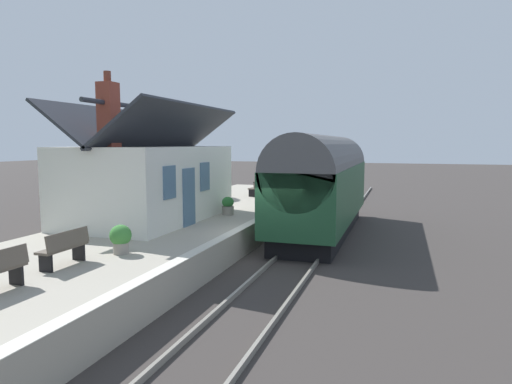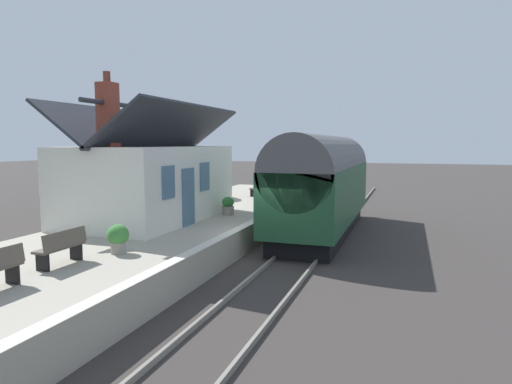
{
  "view_description": "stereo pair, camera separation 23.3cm",
  "coord_description": "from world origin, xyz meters",
  "px_view_note": "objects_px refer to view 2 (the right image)",
  "views": [
    {
      "loc": [
        -14.58,
        -4.18,
        3.95
      ],
      "look_at": [
        2.74,
        1.5,
        1.98
      ],
      "focal_mm": 31.33,
      "sensor_mm": 36.0,
      "label": 1
    },
    {
      "loc": [
        -14.51,
        -4.4,
        3.95
      ],
      "look_at": [
        2.74,
        1.5,
        1.98
      ],
      "focal_mm": 31.33,
      "sensor_mm": 36.0,
      "label": 2
    }
  ],
  "objects_px": {
    "station_building": "(150,180)",
    "tree_distant": "(161,136)",
    "bench_near_building": "(258,188)",
    "planter_edge_near": "(228,206)",
    "train": "(323,184)",
    "bench_by_lamp": "(62,246)",
    "planter_corner_building": "(118,238)",
    "station_sign_board": "(279,178)"
  },
  "relations": [
    {
      "from": "station_sign_board",
      "to": "tree_distant",
      "type": "bearing_deg",
      "value": 84.88
    },
    {
      "from": "station_building",
      "to": "bench_near_building",
      "type": "bearing_deg",
      "value": -9.26
    },
    {
      "from": "tree_distant",
      "to": "planter_edge_near",
      "type": "bearing_deg",
      "value": -131.62
    },
    {
      "from": "station_building",
      "to": "bench_by_lamp",
      "type": "height_order",
      "value": "station_building"
    },
    {
      "from": "bench_by_lamp",
      "to": "tree_distant",
      "type": "xyz_separation_m",
      "value": [
        14.53,
        5.8,
        2.94
      ]
    },
    {
      "from": "planter_edge_near",
      "to": "station_building",
      "type": "bearing_deg",
      "value": 129.92
    },
    {
      "from": "bench_near_building",
      "to": "planter_corner_building",
      "type": "xyz_separation_m",
      "value": [
        -14.07,
        -0.74,
        -0.04
      ]
    },
    {
      "from": "planter_corner_building",
      "to": "planter_edge_near",
      "type": "height_order",
      "value": "planter_corner_building"
    },
    {
      "from": "bench_by_lamp",
      "to": "planter_corner_building",
      "type": "bearing_deg",
      "value": -21.23
    },
    {
      "from": "station_building",
      "to": "tree_distant",
      "type": "relative_size",
      "value": 1.15
    },
    {
      "from": "train",
      "to": "station_sign_board",
      "type": "bearing_deg",
      "value": 42.53
    },
    {
      "from": "train",
      "to": "bench_near_building",
      "type": "distance_m",
      "value": 6.73
    },
    {
      "from": "train",
      "to": "station_building",
      "type": "xyz_separation_m",
      "value": [
        -4.13,
        6.09,
        0.32
      ]
    },
    {
      "from": "station_building",
      "to": "planter_edge_near",
      "type": "distance_m",
      "value": 3.41
    },
    {
      "from": "bench_near_building",
      "to": "bench_by_lamp",
      "type": "bearing_deg",
      "value": -179.39
    },
    {
      "from": "train",
      "to": "planter_edge_near",
      "type": "bearing_deg",
      "value": 119.64
    },
    {
      "from": "train",
      "to": "station_building",
      "type": "height_order",
      "value": "station_building"
    },
    {
      "from": "train",
      "to": "bench_near_building",
      "type": "relative_size",
      "value": 7.71
    },
    {
      "from": "station_building",
      "to": "planter_corner_building",
      "type": "bearing_deg",
      "value": -156.81
    },
    {
      "from": "bench_by_lamp",
      "to": "planter_corner_building",
      "type": "relative_size",
      "value": 1.75
    },
    {
      "from": "station_building",
      "to": "bench_by_lamp",
      "type": "xyz_separation_m",
      "value": [
        -6.59,
        -1.63,
        -1.09
      ]
    },
    {
      "from": "bench_near_building",
      "to": "bench_by_lamp",
      "type": "distance_m",
      "value": 15.53
    },
    {
      "from": "bench_near_building",
      "to": "planter_edge_near",
      "type": "height_order",
      "value": "bench_near_building"
    },
    {
      "from": "planter_edge_near",
      "to": "station_sign_board",
      "type": "height_order",
      "value": "station_sign_board"
    },
    {
      "from": "planter_corner_building",
      "to": "tree_distant",
      "type": "relative_size",
      "value": 0.12
    },
    {
      "from": "planter_edge_near",
      "to": "tree_distant",
      "type": "bearing_deg",
      "value": 48.38
    },
    {
      "from": "station_sign_board",
      "to": "tree_distant",
      "type": "relative_size",
      "value": 0.24
    },
    {
      "from": "station_building",
      "to": "station_sign_board",
      "type": "height_order",
      "value": "station_building"
    },
    {
      "from": "station_building",
      "to": "tree_distant",
      "type": "distance_m",
      "value": 9.17
    },
    {
      "from": "station_building",
      "to": "bench_by_lamp",
      "type": "distance_m",
      "value": 6.87
    },
    {
      "from": "planter_corner_building",
      "to": "planter_edge_near",
      "type": "xyz_separation_m",
      "value": [
        7.18,
        -0.26,
        -0.06
      ]
    },
    {
      "from": "train",
      "to": "station_building",
      "type": "relative_size",
      "value": 1.44
    },
    {
      "from": "bench_by_lamp",
      "to": "planter_edge_near",
      "type": "height_order",
      "value": "bench_by_lamp"
    },
    {
      "from": "planter_corner_building",
      "to": "station_sign_board",
      "type": "bearing_deg",
      "value": -4.61
    },
    {
      "from": "train",
      "to": "bench_by_lamp",
      "type": "height_order",
      "value": "train"
    },
    {
      "from": "bench_near_building",
      "to": "planter_corner_building",
      "type": "height_order",
      "value": "bench_near_building"
    },
    {
      "from": "bench_near_building",
      "to": "planter_edge_near",
      "type": "xyz_separation_m",
      "value": [
        -6.89,
        -1.0,
        -0.1
      ]
    },
    {
      "from": "bench_near_building",
      "to": "bench_by_lamp",
      "type": "height_order",
      "value": "same"
    },
    {
      "from": "train",
      "to": "planter_corner_building",
      "type": "height_order",
      "value": "train"
    },
    {
      "from": "planter_corner_building",
      "to": "station_sign_board",
      "type": "relative_size",
      "value": 0.51
    },
    {
      "from": "planter_corner_building",
      "to": "tree_distant",
      "type": "bearing_deg",
      "value": 25.99
    },
    {
      "from": "bench_near_building",
      "to": "station_sign_board",
      "type": "bearing_deg",
      "value": -133.72
    }
  ]
}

